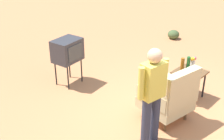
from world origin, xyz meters
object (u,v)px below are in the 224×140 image
(person_standing, at_px, (152,92))
(bottle_tall_amber, at_px, (182,65))
(bottle_wine_green, at_px, (188,64))
(flower_vase, at_px, (193,63))
(side_table, at_px, (190,75))
(armchair, at_px, (170,97))
(tv_on_stand, at_px, (67,51))

(person_standing, bearing_deg, bottle_tall_amber, -166.82)
(bottle_wine_green, distance_m, flower_vase, 0.17)
(bottle_tall_amber, bearing_deg, flower_vase, 161.11)
(side_table, height_order, bottle_tall_amber, bottle_tall_amber)
(armchair, xyz_separation_m, tv_on_stand, (0.26, -2.41, 0.28))
(person_standing, bearing_deg, tv_on_stand, -100.34)
(side_table, relative_size, bottle_tall_amber, 1.95)
(bottle_wine_green, height_order, flower_vase, bottle_wine_green)
(side_table, distance_m, person_standing, 1.74)
(person_standing, bearing_deg, side_table, -171.72)
(armchair, height_order, bottle_tall_amber, armchair)
(flower_vase, bearing_deg, bottle_tall_amber, -18.89)
(side_table, relative_size, person_standing, 0.36)
(armchair, xyz_separation_m, side_table, (-0.95, -0.15, 0.00))
(bottle_tall_amber, height_order, bottle_wine_green, bottle_wine_green)
(tv_on_stand, relative_size, flower_vase, 3.89)
(side_table, bearing_deg, flower_vase, -166.45)
(bottle_tall_amber, bearing_deg, side_table, 138.43)
(armchair, relative_size, tv_on_stand, 1.03)
(bottle_wine_green, bearing_deg, bottle_tall_amber, -40.47)
(side_table, height_order, person_standing, person_standing)
(person_standing, distance_m, flower_vase, 1.82)
(tv_on_stand, height_order, person_standing, person_standing)
(armchair, relative_size, side_table, 1.81)
(armchair, bearing_deg, bottle_wine_green, -168.24)
(armchair, distance_m, flower_vase, 1.11)
(bottle_tall_amber, height_order, flower_vase, bottle_tall_amber)
(armchair, xyz_separation_m, flower_vase, (-1.07, -0.18, 0.24))
(tv_on_stand, height_order, bottle_wine_green, tv_on_stand)
(armchair, distance_m, bottle_wine_green, 0.96)
(tv_on_stand, relative_size, bottle_tall_amber, 3.43)
(bottle_tall_amber, xyz_separation_m, bottle_wine_green, (-0.09, 0.08, 0.01))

